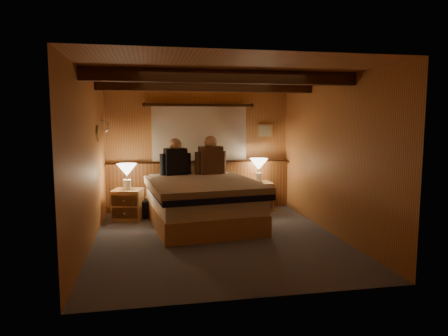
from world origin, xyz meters
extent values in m
plane|color=#4D515C|center=(0.00, 0.00, 0.00)|extent=(4.20, 4.20, 0.00)
plane|color=#B47643|center=(0.00, 0.00, 2.40)|extent=(4.20, 4.20, 0.00)
plane|color=#CB8648|center=(0.00, 2.10, 1.20)|extent=(3.60, 0.00, 3.60)
plane|color=#CB8648|center=(-1.80, 0.00, 1.20)|extent=(0.00, 4.20, 4.20)
plane|color=#CB8648|center=(1.80, 0.00, 1.20)|extent=(0.00, 4.20, 4.20)
plane|color=#CB8648|center=(0.00, -2.10, 1.20)|extent=(3.60, 0.00, 3.60)
cube|color=brown|center=(0.00, 2.04, 0.45)|extent=(3.60, 0.12, 0.90)
cube|color=brown|center=(0.00, 1.98, 0.92)|extent=(3.60, 0.22, 0.04)
cylinder|color=#402610|center=(0.00, 2.02, 2.05)|extent=(2.10, 0.05, 0.05)
sphere|color=#402610|center=(-1.05, 2.02, 2.05)|extent=(0.08, 0.08, 0.08)
sphere|color=#402610|center=(1.05, 2.02, 2.05)|extent=(0.08, 0.08, 0.08)
cube|color=beige|center=(0.00, 2.03, 1.50)|extent=(1.85, 0.08, 1.05)
cube|color=#402610|center=(0.00, -0.60, 2.31)|extent=(3.60, 0.15, 0.16)
cube|color=#402610|center=(0.00, 0.90, 2.31)|extent=(3.60, 0.15, 0.16)
cylinder|color=silver|center=(-1.74, 1.60, 1.75)|extent=(0.03, 0.55, 0.03)
torus|color=silver|center=(-1.71, 1.45, 1.63)|extent=(0.01, 0.21, 0.21)
torus|color=silver|center=(-1.71, 1.68, 1.63)|extent=(0.01, 0.21, 0.21)
cube|color=tan|center=(1.35, 2.08, 1.55)|extent=(0.30, 0.03, 0.25)
cube|color=beige|center=(1.35, 2.06, 1.55)|extent=(0.24, 0.01, 0.19)
cube|color=tan|center=(-0.12, 0.85, 0.16)|extent=(1.88, 2.35, 0.32)
cube|color=white|center=(-0.12, 0.85, 0.45)|extent=(1.84, 2.31, 0.26)
cube|color=black|center=(-0.09, 0.58, 0.62)|extent=(1.89, 1.93, 0.09)
cube|color=tan|center=(-0.11, 0.72, 0.69)|extent=(1.95, 2.15, 0.13)
cube|color=white|center=(-0.64, 1.63, 0.67)|extent=(0.69, 0.45, 0.17)
cube|color=white|center=(0.18, 1.74, 0.67)|extent=(0.69, 0.45, 0.17)
cube|color=tan|center=(-1.37, 1.41, 0.27)|extent=(0.57, 0.54, 0.54)
cube|color=brown|center=(-1.42, 1.21, 0.38)|extent=(0.44, 0.11, 0.19)
cube|color=brown|center=(-1.42, 1.21, 0.16)|extent=(0.44, 0.11, 0.19)
cylinder|color=silver|center=(-1.42, 1.21, 0.38)|extent=(0.04, 0.04, 0.03)
cylinder|color=silver|center=(-1.42, 1.21, 0.16)|extent=(0.04, 0.04, 0.03)
cube|color=tan|center=(1.11, 1.69, 0.28)|extent=(0.51, 0.46, 0.56)
cube|color=brown|center=(1.11, 1.48, 0.39)|extent=(0.46, 0.02, 0.19)
cube|color=brown|center=(1.11, 1.48, 0.17)|extent=(0.46, 0.02, 0.19)
cylinder|color=silver|center=(1.11, 1.48, 0.39)|extent=(0.03, 0.03, 0.03)
cylinder|color=silver|center=(1.11, 1.48, 0.17)|extent=(0.03, 0.03, 0.03)
cylinder|color=white|center=(-1.37, 1.42, 0.63)|extent=(0.14, 0.14, 0.17)
cylinder|color=silver|center=(-1.37, 1.42, 0.74)|extent=(0.02, 0.02, 0.10)
cone|color=#FFECC6|center=(-1.37, 1.42, 0.89)|extent=(0.35, 0.35, 0.21)
cylinder|color=white|center=(1.12, 1.73, 0.64)|extent=(0.14, 0.14, 0.18)
cylinder|color=silver|center=(1.12, 1.73, 0.76)|extent=(0.02, 0.02, 0.10)
cone|color=#FFECC6|center=(1.12, 1.73, 0.91)|extent=(0.35, 0.35, 0.22)
cube|color=black|center=(-0.51, 1.59, 0.99)|extent=(0.43, 0.30, 0.52)
cylinder|color=black|center=(-0.73, 1.55, 0.94)|extent=(0.13, 0.13, 0.42)
cylinder|color=black|center=(-0.28, 1.63, 0.94)|extent=(0.13, 0.13, 0.42)
sphere|color=tan|center=(-0.51, 1.59, 1.32)|extent=(0.23, 0.23, 0.23)
cube|color=#452B1B|center=(0.15, 1.61, 1.00)|extent=(0.45, 0.31, 0.55)
cylinder|color=#452B1B|center=(-0.08, 1.56, 0.96)|extent=(0.13, 0.13, 0.44)
cylinder|color=#452B1B|center=(0.39, 1.65, 0.96)|extent=(0.13, 0.13, 0.44)
sphere|color=tan|center=(0.15, 1.61, 1.35)|extent=(0.24, 0.24, 0.24)
cube|color=black|center=(-1.23, 1.55, 0.15)|extent=(0.54, 0.36, 0.31)
cylinder|color=black|center=(-1.23, 1.55, 0.33)|extent=(0.12, 0.31, 0.08)
camera|label=1|loc=(-0.98, -5.75, 1.75)|focal=32.00mm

